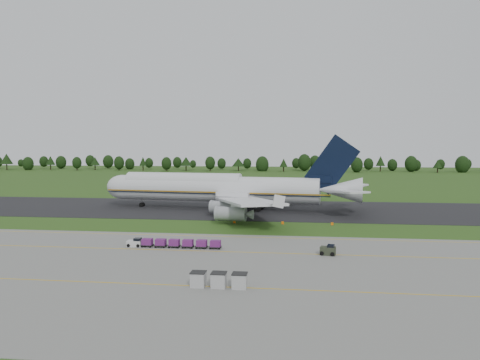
# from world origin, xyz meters

# --- Properties ---
(ground) EXTENTS (600.00, 600.00, 0.00)m
(ground) POSITION_xyz_m (0.00, 0.00, 0.00)
(ground) COLOR #284916
(ground) RESTS_ON ground
(apron) EXTENTS (300.00, 52.00, 0.06)m
(apron) POSITION_xyz_m (0.00, -34.00, 0.03)
(apron) COLOR slate
(apron) RESTS_ON ground
(taxiway) EXTENTS (300.00, 40.00, 0.08)m
(taxiway) POSITION_xyz_m (0.00, 28.00, 0.04)
(taxiway) COLOR black
(taxiway) RESTS_ON ground
(apron_markings) EXTENTS (300.00, 30.20, 0.01)m
(apron_markings) POSITION_xyz_m (0.00, -26.98, 0.06)
(apron_markings) COLOR gold
(apron_markings) RESTS_ON apron
(tree_line) EXTENTS (529.91, 20.22, 11.76)m
(tree_line) POSITION_xyz_m (-21.09, 220.54, 5.91)
(tree_line) COLOR black
(tree_line) RESTS_ON ground
(aircraft) EXTENTS (68.75, 66.32, 19.24)m
(aircraft) POSITION_xyz_m (-8.99, 26.32, 5.49)
(aircraft) COLOR silver
(aircraft) RESTS_ON ground
(baggage_train) EXTENTS (15.33, 1.39, 1.34)m
(baggage_train) POSITION_xyz_m (-9.02, -20.15, 0.79)
(baggage_train) COLOR silver
(baggage_train) RESTS_ON apron
(utility_cart) EXTENTS (2.45, 1.78, 1.22)m
(utility_cart) POSITION_xyz_m (15.30, -22.23, 0.66)
(utility_cart) COLOR #2D3424
(utility_cart) RESTS_ON apron
(uld_row) EXTENTS (6.54, 1.74, 1.72)m
(uld_row) POSITION_xyz_m (1.95, -40.19, 0.92)
(uld_row) COLOR #A4A4A4
(uld_row) RESTS_ON apron
(edge_markers) EXTENTS (20.87, 0.30, 0.60)m
(edge_markers) POSITION_xyz_m (7.62, 5.16, 0.27)
(edge_markers) COLOR #FF6808
(edge_markers) RESTS_ON ground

